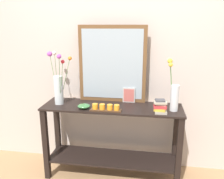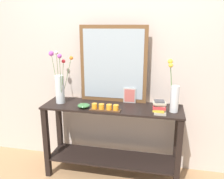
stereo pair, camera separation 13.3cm
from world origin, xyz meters
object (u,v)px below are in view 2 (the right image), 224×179
at_px(vase_right, 174,95).
at_px(candle_tray, 105,108).
at_px(mirror_leaning, 113,64).
at_px(book_stack, 160,108).
at_px(tall_vase_left, 60,85).
at_px(decorative_bowl, 84,105).
at_px(console_table, 112,134).
at_px(picture_frame_small, 130,95).

bearing_deg(vase_right, candle_tray, -170.53).
height_order(mirror_leaning, book_stack, mirror_leaning).
bearing_deg(tall_vase_left, vase_right, -1.19).
distance_m(tall_vase_left, decorative_bowl, 0.37).
relative_size(console_table, decorative_bowl, 11.36).
height_order(console_table, vase_right, vase_right).
distance_m(vase_right, candle_tray, 0.70).
distance_m(candle_tray, decorative_bowl, 0.24).
height_order(mirror_leaning, vase_right, mirror_leaning).
xyz_separation_m(console_table, tall_vase_left, (-0.58, -0.01, 0.53)).
bearing_deg(book_stack, picture_frame_small, 139.44).
relative_size(mirror_leaning, tall_vase_left, 1.48).
xyz_separation_m(candle_tray, book_stack, (0.54, 0.01, 0.04)).
bearing_deg(console_table, tall_vase_left, -179.44).
xyz_separation_m(mirror_leaning, book_stack, (0.52, -0.31, -0.36)).
xyz_separation_m(console_table, picture_frame_small, (0.17, 0.16, 0.41)).
distance_m(candle_tray, book_stack, 0.54).
relative_size(console_table, tall_vase_left, 2.61).
relative_size(candle_tray, picture_frame_small, 1.91).
bearing_deg(mirror_leaning, decorative_bowl, -130.53).
bearing_deg(mirror_leaning, tall_vase_left, -161.63).
bearing_deg(book_stack, mirror_leaning, 149.51).
height_order(tall_vase_left, picture_frame_small, tall_vase_left).
height_order(tall_vase_left, vase_right, tall_vase_left).
height_order(candle_tray, decorative_bowl, candle_tray).
bearing_deg(book_stack, console_table, 165.52).
relative_size(decorative_bowl, book_stack, 0.96).
height_order(tall_vase_left, candle_tray, tall_vase_left).
relative_size(mirror_leaning, vase_right, 1.61).
bearing_deg(decorative_bowl, mirror_leaning, 49.47).
bearing_deg(candle_tray, tall_vase_left, 165.77).
height_order(candle_tray, picture_frame_small, picture_frame_small).
bearing_deg(mirror_leaning, console_table, -81.87).
bearing_deg(console_table, mirror_leaning, 98.13).
distance_m(vase_right, picture_frame_small, 0.51).
bearing_deg(decorative_bowl, book_stack, -1.03).
relative_size(tall_vase_left, decorative_bowl, 4.35).
relative_size(tall_vase_left, book_stack, 4.16).
bearing_deg(candle_tray, console_table, 73.92).
xyz_separation_m(picture_frame_small, decorative_bowl, (-0.44, -0.27, -0.06)).
bearing_deg(tall_vase_left, console_table, 0.56).
distance_m(tall_vase_left, vase_right, 1.22).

